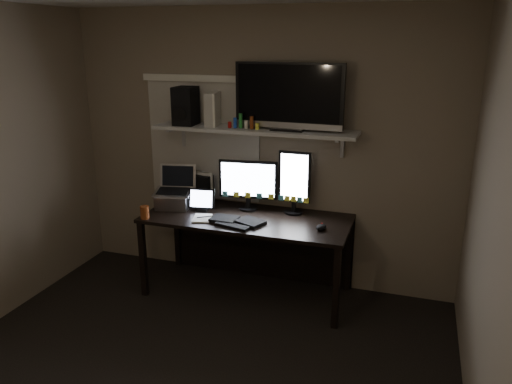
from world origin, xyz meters
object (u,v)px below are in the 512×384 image
at_px(desk, 251,231).
at_px(game_console, 214,109).
at_px(monitor_landscape, 248,185).
at_px(speaker, 186,106).
at_px(laptop, 173,188).
at_px(mouse, 321,227).
at_px(monitor_portrait, 294,182).
at_px(cup, 145,212).
at_px(tablet, 202,200).
at_px(tv, 289,97).
at_px(keyboard, 237,221).

relative_size(desk, game_console, 6.18).
distance_m(monitor_landscape, game_console, 0.74).
distance_m(monitor_landscape, speaker, 0.90).
height_order(desk, laptop, laptop).
height_order(mouse, speaker, speaker).
bearing_deg(game_console, speaker, -179.74).
bearing_deg(game_console, desk, -24.82).
height_order(desk, monitor_portrait, monitor_portrait).
height_order(cup, game_console, game_console).
bearing_deg(tablet, desk, 4.54).
xyz_separation_m(mouse, cup, (-1.50, -0.22, 0.04)).
xyz_separation_m(tv, game_console, (-0.69, 0.03, -0.13)).
relative_size(monitor_landscape, keyboard, 1.14).
xyz_separation_m(desk, tablet, (-0.43, -0.09, 0.28)).
relative_size(desk, cup, 16.04).
bearing_deg(tablet, cup, -146.84).
bearing_deg(keyboard, mouse, 18.09).
distance_m(tablet, speaker, 0.85).
relative_size(desk, tv, 1.94).
bearing_deg(desk, game_console, 164.87).
xyz_separation_m(mouse, tv, (-0.37, 0.29, 1.01)).
distance_m(monitor_portrait, tv, 0.75).
distance_m(cup, tv, 1.58).
xyz_separation_m(mouse, game_console, (-1.06, 0.32, 0.87)).
height_order(keyboard, game_console, game_console).
height_order(desk, monitor_landscape, monitor_landscape).
relative_size(monitor_portrait, tablet, 2.39).
xyz_separation_m(desk, tv, (0.31, 0.07, 1.21)).
height_order(monitor_portrait, cup, monitor_portrait).
height_order(monitor_portrait, tv, tv).
distance_m(desk, game_console, 1.14).
bearing_deg(speaker, keyboard, -31.20).
relative_size(cup, tv, 0.12).
xyz_separation_m(tablet, laptop, (-0.29, -0.00, 0.08)).
height_order(desk, tablet, tablet).
height_order(desk, cup, cup).
distance_m(monitor_landscape, keyboard, 0.41).
distance_m(desk, mouse, 0.74).
height_order(desk, tv, tv).
bearing_deg(desk, mouse, -17.47).
bearing_deg(monitor_landscape, tablet, -163.29).
height_order(cup, tv, tv).
distance_m(monitor_landscape, cup, 0.94).
xyz_separation_m(monitor_portrait, tablet, (-0.80, -0.20, -0.18)).
bearing_deg(game_console, mouse, -26.32).
height_order(monitor_portrait, laptop, monitor_portrait).
xyz_separation_m(keyboard, cup, (-0.79, -0.16, 0.04)).
xyz_separation_m(monitor_landscape, game_console, (-0.33, 0.03, 0.66)).
distance_m(mouse, speaker, 1.61).
xyz_separation_m(tablet, tv, (0.74, 0.17, 0.92)).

